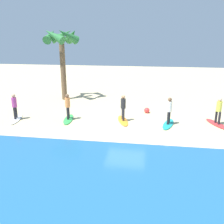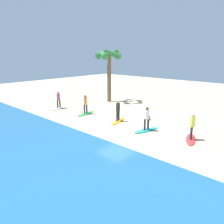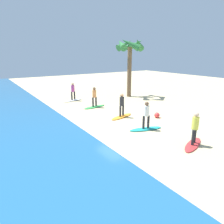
{
  "view_description": "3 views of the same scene",
  "coord_description": "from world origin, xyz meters",
  "px_view_note": "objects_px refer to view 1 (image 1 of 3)",
  "views": [
    {
      "loc": [
        -1.31,
        14.61,
        5.32
      ],
      "look_at": [
        0.85,
        0.27,
        0.83
      ],
      "focal_mm": 39.97,
      "sensor_mm": 36.0,
      "label": 1
    },
    {
      "loc": [
        -10.42,
        11.91,
        5.22
      ],
      "look_at": [
        -0.41,
        0.92,
        1.19
      ],
      "focal_mm": 34.7,
      "sensor_mm": 36.0,
      "label": 2
    },
    {
      "loc": [
        -11.42,
        7.99,
        4.5
      ],
      "look_at": [
        -0.38,
        0.75,
        0.73
      ],
      "focal_mm": 33.56,
      "sensor_mm": 36.0,
      "label": 3
    }
  ],
  "objects_px": {
    "surfer_teal": "(169,109)",
    "surfboard_orange": "(123,121)",
    "surfboard_red": "(217,124)",
    "surfboard_teal": "(168,124)",
    "surfer_red": "(219,109)",
    "surfer_green": "(68,105)",
    "surfer_orange": "(123,106)",
    "surfboard_white": "(16,119)",
    "palm_tree": "(61,42)",
    "surfboard_green": "(68,119)",
    "surfer_white": "(14,104)",
    "beach_ball": "(147,110)"
  },
  "relations": [
    {
      "from": "surfboard_teal",
      "to": "palm_tree",
      "type": "bearing_deg",
      "value": -107.66
    },
    {
      "from": "surfboard_red",
      "to": "palm_tree",
      "type": "height_order",
      "value": "palm_tree"
    },
    {
      "from": "surfer_orange",
      "to": "surfboard_white",
      "type": "xyz_separation_m",
      "value": [
        6.97,
        0.74,
        -0.99
      ]
    },
    {
      "from": "surfer_red",
      "to": "surfboard_orange",
      "type": "height_order",
      "value": "surfer_red"
    },
    {
      "from": "surfer_teal",
      "to": "surfer_orange",
      "type": "bearing_deg",
      "value": -5.15
    },
    {
      "from": "surfer_orange",
      "to": "surfer_teal",
      "type": "bearing_deg",
      "value": 174.85
    },
    {
      "from": "surfer_red",
      "to": "surfboard_green",
      "type": "xyz_separation_m",
      "value": [
        9.39,
        0.48,
        -0.99
      ]
    },
    {
      "from": "surfer_red",
      "to": "surfer_white",
      "type": "height_order",
      "value": "same"
    },
    {
      "from": "surfboard_teal",
      "to": "surfer_teal",
      "type": "relative_size",
      "value": 1.28
    },
    {
      "from": "surfer_teal",
      "to": "surfboard_green",
      "type": "distance_m",
      "value": 6.48
    },
    {
      "from": "surfboard_white",
      "to": "beach_ball",
      "type": "xyz_separation_m",
      "value": [
        -8.45,
        -2.78,
        0.15
      ]
    },
    {
      "from": "surfer_teal",
      "to": "surfboard_orange",
      "type": "height_order",
      "value": "surfer_teal"
    },
    {
      "from": "palm_tree",
      "to": "surfboard_green",
      "type": "bearing_deg",
      "value": 111.25
    },
    {
      "from": "surfer_teal",
      "to": "surfboard_orange",
      "type": "xyz_separation_m",
      "value": [
        2.84,
        -0.26,
        -0.99
      ]
    },
    {
      "from": "surfer_red",
      "to": "surfboard_white",
      "type": "bearing_deg",
      "value": 4.3
    },
    {
      "from": "surfer_green",
      "to": "surfboard_white",
      "type": "distance_m",
      "value": 3.58
    },
    {
      "from": "surfboard_green",
      "to": "surfboard_red",
      "type": "bearing_deg",
      "value": 84.08
    },
    {
      "from": "surfer_teal",
      "to": "surfer_orange",
      "type": "xyz_separation_m",
      "value": [
        2.84,
        -0.26,
        0.0
      ]
    },
    {
      "from": "surfer_teal",
      "to": "surfboard_white",
      "type": "height_order",
      "value": "surfer_teal"
    },
    {
      "from": "surfer_white",
      "to": "beach_ball",
      "type": "xyz_separation_m",
      "value": [
        -8.45,
        -2.78,
        -0.84
      ]
    },
    {
      "from": "surfboard_red",
      "to": "surfboard_teal",
      "type": "height_order",
      "value": "same"
    },
    {
      "from": "surfboard_teal",
      "to": "palm_tree",
      "type": "distance_m",
      "value": 11.01
    },
    {
      "from": "surfer_teal",
      "to": "surfer_white",
      "type": "xyz_separation_m",
      "value": [
        9.81,
        0.49,
        0.0
      ]
    },
    {
      "from": "surfer_orange",
      "to": "surfboard_green",
      "type": "height_order",
      "value": "surfer_orange"
    },
    {
      "from": "surfer_red",
      "to": "surfer_green",
      "type": "distance_m",
      "value": 9.4
    },
    {
      "from": "beach_ball",
      "to": "surfboard_red",
      "type": "bearing_deg",
      "value": 157.31
    },
    {
      "from": "surfboard_orange",
      "to": "beach_ball",
      "type": "relative_size",
      "value": 5.43
    },
    {
      "from": "surfer_teal",
      "to": "surfboard_teal",
      "type": "bearing_deg",
      "value": -90.0
    },
    {
      "from": "surfboard_green",
      "to": "surfboard_white",
      "type": "relative_size",
      "value": 1.0
    },
    {
      "from": "surfboard_orange",
      "to": "beach_ball",
      "type": "xyz_separation_m",
      "value": [
        -1.49,
        -2.03,
        0.15
      ]
    },
    {
      "from": "surfboard_red",
      "to": "surfboard_green",
      "type": "xyz_separation_m",
      "value": [
        9.39,
        0.48,
        0.0
      ]
    },
    {
      "from": "surfboard_orange",
      "to": "surfer_green",
      "type": "relative_size",
      "value": 1.28
    },
    {
      "from": "surfer_teal",
      "to": "surfboard_white",
      "type": "relative_size",
      "value": 0.78
    },
    {
      "from": "surfer_red",
      "to": "palm_tree",
      "type": "distance_m",
      "value": 12.94
    },
    {
      "from": "surfboard_red",
      "to": "surfboard_green",
      "type": "distance_m",
      "value": 9.4
    },
    {
      "from": "surfboard_teal",
      "to": "beach_ball",
      "type": "height_order",
      "value": "beach_ball"
    },
    {
      "from": "palm_tree",
      "to": "surfboard_orange",
      "type": "bearing_deg",
      "value": 138.34
    },
    {
      "from": "surfer_green",
      "to": "palm_tree",
      "type": "xyz_separation_m",
      "value": [
        2.04,
        -5.25,
        3.75
      ]
    },
    {
      "from": "surfboard_teal",
      "to": "surfer_teal",
      "type": "xyz_separation_m",
      "value": [
        0.0,
        0.0,
        0.99
      ]
    },
    {
      "from": "surfboard_orange",
      "to": "surfer_white",
      "type": "xyz_separation_m",
      "value": [
        6.97,
        0.74,
        0.99
      ]
    },
    {
      "from": "surfboard_red",
      "to": "beach_ball",
      "type": "xyz_separation_m",
      "value": [
        4.34,
        -1.82,
        0.15
      ]
    },
    {
      "from": "surfboard_teal",
      "to": "surfer_white",
      "type": "height_order",
      "value": "surfer_white"
    },
    {
      "from": "surfer_red",
      "to": "surfer_green",
      "type": "relative_size",
      "value": 1.0
    },
    {
      "from": "surfboard_teal",
      "to": "beach_ball",
      "type": "relative_size",
      "value": 5.43
    },
    {
      "from": "surfer_teal",
      "to": "surfboard_green",
      "type": "xyz_separation_m",
      "value": [
        6.4,
        0.01,
        -0.99
      ]
    },
    {
      "from": "surfboard_orange",
      "to": "surfboard_green",
      "type": "relative_size",
      "value": 1.0
    },
    {
      "from": "surfer_teal",
      "to": "palm_tree",
      "type": "xyz_separation_m",
      "value": [
        8.45,
        -5.24,
        3.75
      ]
    },
    {
      "from": "surfboard_green",
      "to": "surfboard_teal",
      "type": "bearing_deg",
      "value": 81.22
    },
    {
      "from": "surfer_red",
      "to": "surfer_green",
      "type": "xyz_separation_m",
      "value": [
        9.39,
        0.48,
        0.0
      ]
    },
    {
      "from": "beach_ball",
      "to": "surfer_orange",
      "type": "bearing_deg",
      "value": 53.82
    }
  ]
}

